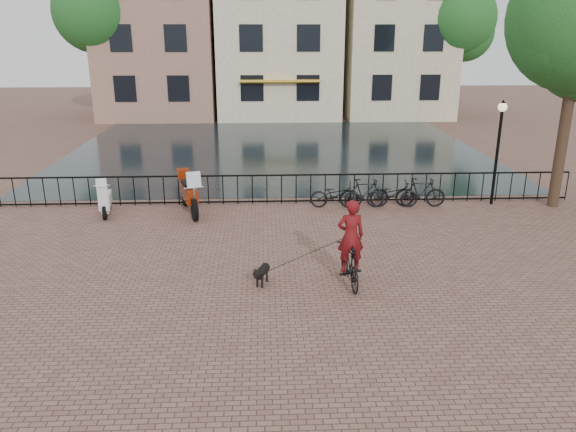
{
  "coord_description": "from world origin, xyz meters",
  "views": [
    {
      "loc": [
        -0.6,
        -10.49,
        5.7
      ],
      "look_at": [
        0.0,
        3.0,
        1.2
      ],
      "focal_mm": 35.0,
      "sensor_mm": 36.0,
      "label": 1
    }
  ],
  "objects_px": {
    "cyclist": "(350,248)",
    "motorcycle": "(189,189)",
    "lamp_post": "(499,135)",
    "scooter": "(105,193)",
    "dog": "(262,274)"
  },
  "relations": [
    {
      "from": "dog",
      "to": "motorcycle",
      "type": "bearing_deg",
      "value": 132.32
    },
    {
      "from": "cyclist",
      "to": "scooter",
      "type": "bearing_deg",
      "value": -43.05
    },
    {
      "from": "dog",
      "to": "scooter",
      "type": "height_order",
      "value": "scooter"
    },
    {
      "from": "cyclist",
      "to": "motorcycle",
      "type": "relative_size",
      "value": 1.03
    },
    {
      "from": "motorcycle",
      "to": "scooter",
      "type": "bearing_deg",
      "value": 163.01
    },
    {
      "from": "cyclist",
      "to": "motorcycle",
      "type": "bearing_deg",
      "value": -56.63
    },
    {
      "from": "lamp_post",
      "to": "dog",
      "type": "relative_size",
      "value": 4.2
    },
    {
      "from": "cyclist",
      "to": "scooter",
      "type": "distance_m",
      "value": 9.04
    },
    {
      "from": "scooter",
      "to": "lamp_post",
      "type": "bearing_deg",
      "value": -7.33
    },
    {
      "from": "dog",
      "to": "motorcycle",
      "type": "xyz_separation_m",
      "value": [
        -2.36,
        5.55,
        0.55
      ]
    },
    {
      "from": "cyclist",
      "to": "dog",
      "type": "relative_size",
      "value": 2.94
    },
    {
      "from": "dog",
      "to": "scooter",
      "type": "distance_m",
      "value": 7.5
    },
    {
      "from": "cyclist",
      "to": "dog",
      "type": "bearing_deg",
      "value": -6.69
    },
    {
      "from": "dog",
      "to": "scooter",
      "type": "xyz_separation_m",
      "value": [
        -5.04,
        5.53,
        0.43
      ]
    },
    {
      "from": "lamp_post",
      "to": "motorcycle",
      "type": "relative_size",
      "value": 1.47
    }
  ]
}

